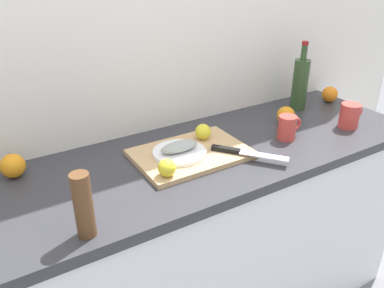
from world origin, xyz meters
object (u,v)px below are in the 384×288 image
object	(u,v)px
white_plate	(180,153)
orange_0	(330,94)
fish_fillet	(179,147)
coffee_mug_0	(287,127)
cutting_board	(192,153)
wine_bottle	(300,83)
pepper_mill	(83,206)
lemon_0	(203,132)
chef_knife	(239,152)
coffee_mug_1	(350,116)

from	to	relation	value
white_plate	orange_0	world-z (taller)	orange_0
fish_fillet	coffee_mug_0	bearing A→B (deg)	-9.40
cutting_board	wine_bottle	bearing A→B (deg)	11.94
pepper_mill	lemon_0	bearing A→B (deg)	28.09
orange_0	wine_bottle	bearing A→B (deg)	176.39
chef_knife	wine_bottle	size ratio (longest dim) A/B	0.74
fish_fillet	lemon_0	size ratio (longest dim) A/B	2.37
white_plate	chef_knife	distance (m)	0.22
chef_knife	lemon_0	bearing A→B (deg)	155.79
wine_bottle	coffee_mug_1	size ratio (longest dim) A/B	2.64
fish_fillet	chef_knife	distance (m)	0.23
chef_knife	lemon_0	xyz separation A→B (m)	(-0.05, 0.18, 0.02)
fish_fillet	lemon_0	bearing A→B (deg)	24.38
chef_knife	coffee_mug_0	distance (m)	0.28
white_plate	wine_bottle	distance (m)	0.77
cutting_board	chef_knife	xyz separation A→B (m)	(0.14, -0.11, 0.02)
white_plate	coffee_mug_1	world-z (taller)	coffee_mug_1
fish_fillet	coffee_mug_1	world-z (taller)	coffee_mug_1
lemon_0	white_plate	bearing A→B (deg)	-155.62
white_plate	chef_knife	xyz separation A→B (m)	(0.19, -0.11, 0.00)
cutting_board	coffee_mug_1	xyz separation A→B (m)	(0.73, -0.13, 0.04)
white_plate	fish_fillet	xyz separation A→B (m)	(0.00, -0.00, 0.03)
cutting_board	lemon_0	size ratio (longest dim) A/B	6.73
cutting_board	lemon_0	xyz separation A→B (m)	(0.09, 0.07, 0.04)
chef_knife	lemon_0	size ratio (longest dim) A/B	3.84
pepper_mill	chef_knife	bearing A→B (deg)	11.68
white_plate	coffee_mug_0	bearing A→B (deg)	-9.40
coffee_mug_0	cutting_board	bearing A→B (deg)	169.59
white_plate	lemon_0	world-z (taller)	lemon_0
cutting_board	coffee_mug_1	distance (m)	0.74
coffee_mug_1	coffee_mug_0	bearing A→B (deg)	170.43
coffee_mug_1	orange_0	distance (m)	0.32
white_plate	fish_fillet	size ratio (longest dim) A/B	1.33
wine_bottle	pepper_mill	xyz separation A→B (m)	(-1.18, -0.39, -0.03)
white_plate	orange_0	bearing A→B (deg)	7.85
fish_fillet	wine_bottle	world-z (taller)	wine_bottle
chef_knife	fish_fillet	bearing A→B (deg)	-159.15
lemon_0	wine_bottle	size ratio (longest dim) A/B	0.19
chef_knife	coffee_mug_1	bearing A→B (deg)	49.33
fish_fillet	chef_knife	bearing A→B (deg)	-30.23
fish_fillet	lemon_0	world-z (taller)	lemon_0
chef_knife	wine_bottle	bearing A→B (deg)	76.01
white_plate	coffee_mug_1	distance (m)	0.79
cutting_board	wine_bottle	distance (m)	0.72
coffee_mug_0	pepper_mill	distance (m)	0.91
white_plate	coffee_mug_1	xyz separation A→B (m)	(0.78, -0.13, 0.03)
lemon_0	coffee_mug_0	bearing A→B (deg)	-24.16
lemon_0	coffee_mug_1	xyz separation A→B (m)	(0.64, -0.20, 0.00)
wine_bottle	pepper_mill	size ratio (longest dim) A/B	1.69
fish_fillet	white_plate	bearing A→B (deg)	90.00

